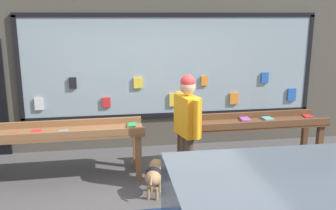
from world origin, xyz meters
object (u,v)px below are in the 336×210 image
Objects in this scene: display_table_right at (250,127)px; person_browsing at (187,123)px; display_table_left at (63,136)px; small_dog at (154,174)px.

person_browsing is at bearing -153.82° from display_table_right.
display_table_right reaches higher than display_table_left.
display_table_left is 3.00m from display_table_right.
display_table_left is 1.55m from small_dog.
display_table_left is 1.93m from person_browsing.
small_dog is at bearing -156.52° from display_table_right.
person_browsing is at bearing -17.75° from display_table_left.
display_table_right is 1.36m from person_browsing.
display_table_left is 1.45× the size of person_browsing.
small_dog is (1.31, -0.73, -0.39)m from display_table_left.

